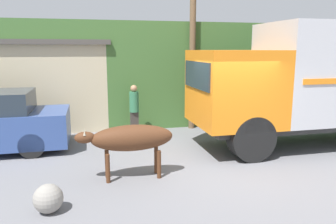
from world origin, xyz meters
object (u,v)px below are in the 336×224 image
pedestrian_on_hill (134,107)px  utility_pole (192,48)px  roadside_rock (48,199)px  cargo_truck (320,79)px  brown_cow (130,139)px

pedestrian_on_hill → utility_pole: bearing=-172.0°
roadside_rock → utility_pole: bearing=51.3°
pedestrian_on_hill → roadside_rock: bearing=62.5°
pedestrian_on_hill → utility_pole: 2.87m
pedestrian_on_hill → utility_pole: utility_pole is taller
cargo_truck → brown_cow: bearing=-166.9°
cargo_truck → pedestrian_on_hill: bearing=154.8°
brown_cow → utility_pole: size_ratio=0.39×
cargo_truck → pedestrian_on_hill: size_ratio=4.28×
pedestrian_on_hill → roadside_rock: 5.40m
cargo_truck → roadside_rock: cargo_truck is taller
cargo_truck → utility_pole: bearing=136.3°
cargo_truck → pedestrian_on_hill: 5.66m
cargo_truck → utility_pole: utility_pole is taller
cargo_truck → brown_cow: (-5.62, -1.30, -1.04)m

